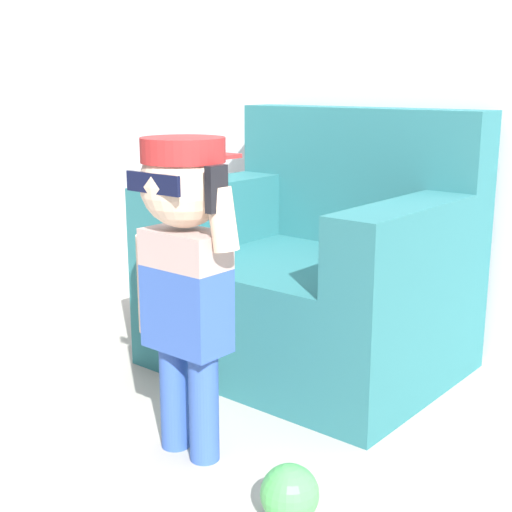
% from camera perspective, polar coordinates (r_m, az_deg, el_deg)
% --- Properties ---
extents(ground_plane, '(10.00, 10.00, 0.00)m').
position_cam_1_polar(ground_plane, '(2.96, 1.90, -8.94)').
color(ground_plane, '#ADA89E').
extents(wall_back, '(10.00, 0.05, 2.60)m').
position_cam_1_polar(wall_back, '(3.26, 9.20, 16.36)').
color(wall_back, silver).
rests_on(wall_back, ground_plane).
extents(armchair, '(1.13, 0.91, 1.04)m').
position_cam_1_polar(armchair, '(2.92, 4.78, -1.67)').
color(armchair, '#286B70').
rests_on(armchair, ground_plane).
extents(person_child, '(0.41, 0.30, 0.99)m').
position_cam_1_polar(person_child, '(2.12, -5.72, 0.51)').
color(person_child, '#3356AD').
rests_on(person_child, ground_plane).
extents(side_table, '(0.37, 0.37, 0.44)m').
position_cam_1_polar(side_table, '(3.54, -6.43, -0.69)').
color(side_table, white).
rests_on(side_table, ground_plane).
extents(toy_ball, '(0.16, 0.16, 0.16)m').
position_cam_1_polar(toy_ball, '(2.00, 2.70, -18.47)').
color(toy_ball, '#4CB256').
rests_on(toy_ball, ground_plane).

